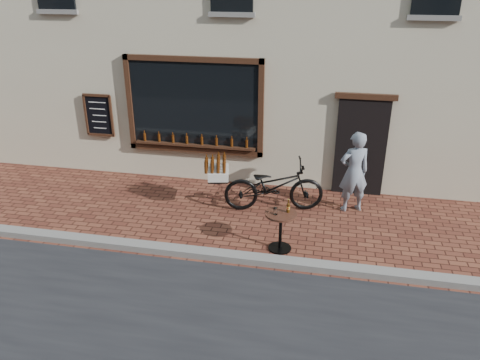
# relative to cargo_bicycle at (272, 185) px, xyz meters

# --- Properties ---
(ground) EXTENTS (90.00, 90.00, 0.00)m
(ground) POSITION_rel_cargo_bicycle_xyz_m (-0.10, -2.25, -0.56)
(ground) COLOR #51241A
(ground) RESTS_ON ground
(kerb) EXTENTS (90.00, 0.25, 0.12)m
(kerb) POSITION_rel_cargo_bicycle_xyz_m (-0.10, -2.05, -0.50)
(kerb) COLOR slate
(kerb) RESTS_ON ground
(cargo_bicycle) EXTENTS (2.51, 1.17, 1.17)m
(cargo_bicycle) POSITION_rel_cargo_bicycle_xyz_m (0.00, 0.00, 0.00)
(cargo_bicycle) COLOR black
(cargo_bicycle) RESTS_ON ground
(bistro_table) EXTENTS (0.58, 0.58, 0.99)m
(bistro_table) POSITION_rel_cargo_bicycle_xyz_m (0.38, -1.53, -0.03)
(bistro_table) COLOR black
(bistro_table) RESTS_ON ground
(pedestrian) EXTENTS (0.75, 0.63, 1.74)m
(pedestrian) POSITION_rel_cargo_bicycle_xyz_m (1.67, 0.32, 0.31)
(pedestrian) COLOR slate
(pedestrian) RESTS_ON ground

